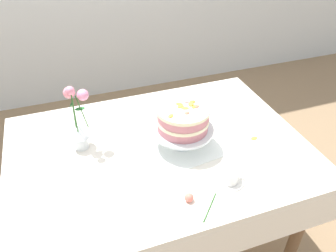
{
  "coord_description": "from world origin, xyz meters",
  "views": [
    {
      "loc": [
        -0.36,
        -1.16,
        1.76
      ],
      "look_at": [
        0.04,
        -0.01,
        0.86
      ],
      "focal_mm": 35.52,
      "sensor_mm": 36.0,
      "label": 1
    }
  ],
  "objects_px": {
    "layer_cake": "(183,118)",
    "teacup": "(230,177)",
    "flower_vase": "(78,124)",
    "dining_table": "(160,164)",
    "fallen_rose": "(191,198)",
    "cake_stand": "(182,131)"
  },
  "relations": [
    {
      "from": "flower_vase",
      "to": "teacup",
      "type": "bearing_deg",
      "value": -38.46
    },
    {
      "from": "teacup",
      "to": "dining_table",
      "type": "bearing_deg",
      "value": 125.82
    },
    {
      "from": "cake_stand",
      "to": "fallen_rose",
      "type": "distance_m",
      "value": 0.36
    },
    {
      "from": "dining_table",
      "to": "fallen_rose",
      "type": "xyz_separation_m",
      "value": [
        0.02,
        -0.34,
        0.11
      ]
    },
    {
      "from": "teacup",
      "to": "layer_cake",
      "type": "bearing_deg",
      "value": 108.78
    },
    {
      "from": "cake_stand",
      "to": "teacup",
      "type": "relative_size",
      "value": 2.33
    },
    {
      "from": "flower_vase",
      "to": "teacup",
      "type": "relative_size",
      "value": 2.73
    },
    {
      "from": "flower_vase",
      "to": "layer_cake",
      "type": "bearing_deg",
      "value": -17.84
    },
    {
      "from": "fallen_rose",
      "to": "cake_stand",
      "type": "bearing_deg",
      "value": 74.04
    },
    {
      "from": "cake_stand",
      "to": "flower_vase",
      "type": "height_order",
      "value": "flower_vase"
    },
    {
      "from": "layer_cake",
      "to": "teacup",
      "type": "distance_m",
      "value": 0.34
    },
    {
      "from": "cake_stand",
      "to": "teacup",
      "type": "xyz_separation_m",
      "value": [
        0.1,
        -0.29,
        -0.06
      ]
    },
    {
      "from": "cake_stand",
      "to": "teacup",
      "type": "bearing_deg",
      "value": -71.21
    },
    {
      "from": "fallen_rose",
      "to": "layer_cake",
      "type": "bearing_deg",
      "value": 74.03
    },
    {
      "from": "layer_cake",
      "to": "teacup",
      "type": "bearing_deg",
      "value": -71.22
    },
    {
      "from": "layer_cake",
      "to": "flower_vase",
      "type": "height_order",
      "value": "flower_vase"
    },
    {
      "from": "cake_stand",
      "to": "flower_vase",
      "type": "relative_size",
      "value": 0.85
    },
    {
      "from": "dining_table",
      "to": "layer_cake",
      "type": "bearing_deg",
      "value": 0.08
    },
    {
      "from": "dining_table",
      "to": "layer_cake",
      "type": "xyz_separation_m",
      "value": [
        0.11,
        0.0,
        0.25
      ]
    },
    {
      "from": "flower_vase",
      "to": "fallen_rose",
      "type": "relative_size",
      "value": 2.5
    },
    {
      "from": "teacup",
      "to": "fallen_rose",
      "type": "distance_m",
      "value": 0.2
    },
    {
      "from": "cake_stand",
      "to": "teacup",
      "type": "height_order",
      "value": "cake_stand"
    }
  ]
}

